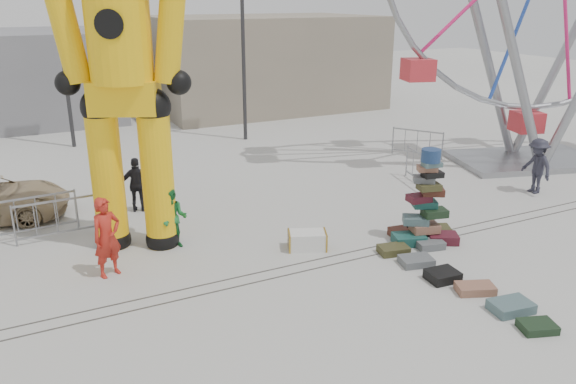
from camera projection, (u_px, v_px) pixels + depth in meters
name	position (u px, v px, depth m)	size (l,w,h in m)	color
ground	(339.00, 277.00, 12.69)	(90.00, 90.00, 0.00)	#9E9E99
track_line_near	(326.00, 266.00, 13.20)	(40.00, 0.04, 0.01)	#47443F
track_line_far	(318.00, 259.00, 13.54)	(40.00, 0.04, 0.01)	#47443F
building_right	(263.00, 62.00, 31.73)	(12.00, 8.00, 5.00)	gray
building_left	(10.00, 77.00, 28.10)	(10.00, 8.00, 4.40)	gray
lamp_post_right	(245.00, 35.00, 23.52)	(1.41, 0.25, 8.00)	#2D2D30
lamp_post_left	(63.00, 37.00, 22.29)	(1.41, 0.25, 8.00)	#2D2D30
suitcase_tower	(425.00, 215.00, 14.40)	(1.91, 1.58, 2.46)	#1B534D
crash_test_dummy	(122.00, 72.00, 12.90)	(3.20, 1.87, 8.27)	black
steamer_trunk	(307.00, 240.00, 14.06)	(0.95, 0.55, 0.45)	silver
row_case_0	(393.00, 250.00, 13.84)	(0.72, 0.49, 0.20)	#424121
row_case_1	(416.00, 261.00, 13.27)	(0.76, 0.54, 0.18)	slate
row_case_2	(443.00, 276.00, 12.52)	(0.69, 0.56, 0.23)	black
row_case_3	(475.00, 289.00, 12.01)	(0.80, 0.46, 0.18)	#99644E
row_case_4	(511.00, 306.00, 11.29)	(0.83, 0.57, 0.21)	slate
row_case_5	(537.00, 327.00, 10.64)	(0.66, 0.48, 0.17)	#1B321C
barricade_dummy_b	(37.00, 215.00, 14.81)	(2.00, 0.10, 1.10)	gray
barricade_dummy_c	(56.00, 219.00, 14.52)	(2.00, 0.10, 1.10)	gray
barricade_wheel_front	(420.00, 169.00, 18.78)	(2.00, 0.10, 1.10)	gray
barricade_wheel_back	(417.00, 143.00, 22.05)	(2.00, 0.10, 1.10)	gray
pedestrian_red	(107.00, 237.00, 12.50)	(0.68, 0.45, 1.86)	#B02319
pedestrian_green	(172.00, 218.00, 13.99)	(0.76, 0.59, 1.56)	#1C7131
pedestrian_black	(137.00, 185.00, 16.35)	(0.95, 0.40, 1.62)	black
pedestrian_grey	(537.00, 166.00, 17.89)	(1.15, 0.66, 1.79)	#252531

